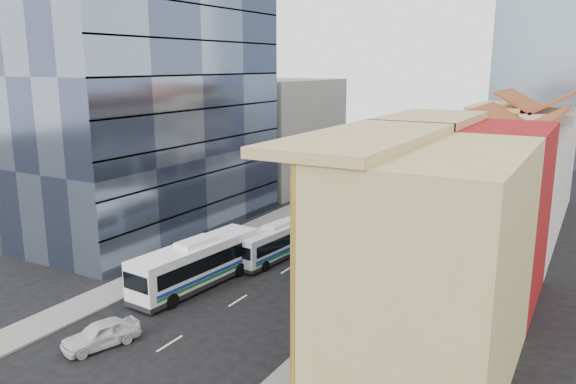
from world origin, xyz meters
The scene contains 14 objects.
ground centered at (0.00, 0.00, 0.00)m, with size 200.00×200.00×0.00m, color black.
sidewalk_right centered at (8.50, 22.00, 0.07)m, with size 3.00×90.00×0.15m, color slate.
sidewalk_left centered at (-8.50, 22.00, 0.07)m, with size 3.00×90.00×0.15m, color slate.
shophouse_tan centered at (14.00, 5.00, 6.00)m, with size 8.00×14.00×12.00m, color tan.
shophouse_red centered at (14.00, 17.00, 6.00)m, with size 8.00×10.00×12.00m, color maroon.
shophouse_cream_near centered at (14.00, 26.50, 5.00)m, with size 8.00×9.00×10.00m, color beige.
shophouse_cream_mid centered at (14.00, 35.50, 5.00)m, with size 8.00×9.00×10.00m, color beige.
shophouse_cream_far centered at (14.00, 46.00, 5.50)m, with size 8.00×12.00×11.00m, color beige.
office_tower centered at (-17.00, 19.00, 15.00)m, with size 12.00×26.00×30.00m, color #3A445D.
office_block_far centered at (-16.00, 42.00, 7.00)m, with size 10.00×18.00×14.00m, color gray.
bus_left_near centered at (-4.06, 8.66, 1.81)m, with size 2.65×11.30×3.62m, color white, non-canonical shape.
bus_left_far centered at (-2.09, 16.93, 1.53)m, with size 2.23×9.54×3.06m, color silver, non-canonical shape.
bus_right centered at (2.00, 17.60, 1.55)m, with size 2.27×9.69×3.11m, color silver, non-canonical shape.
sedan_left centered at (-3.23, -1.16, 0.76)m, with size 1.80×4.46×1.52m, color silver.
Camera 1 is at (20.76, -21.67, 15.89)m, focal length 35.00 mm.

